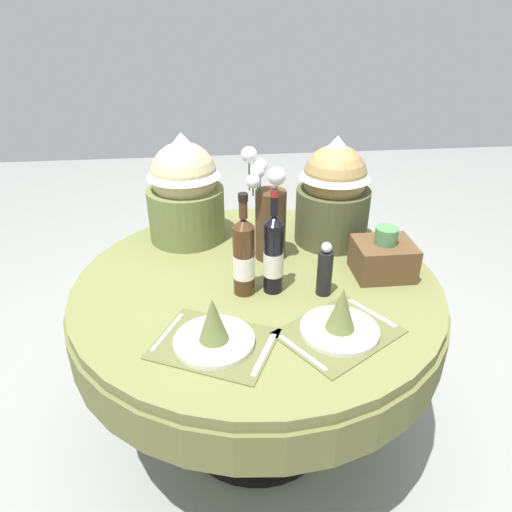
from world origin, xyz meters
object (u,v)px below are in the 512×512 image
(place_setting_left, at_px, (214,331))
(pepper_mill, at_px, (325,271))
(gift_tub_back_left, at_px, (185,185))
(wine_bottle_left, at_px, (273,254))
(place_setting_right, at_px, (340,320))
(gift_tub_back_right, at_px, (334,188))
(woven_basket_side_right, at_px, (383,257))
(flower_vase, at_px, (269,215))
(wine_bottle_right, at_px, (244,256))
(dining_table, at_px, (257,308))

(place_setting_left, height_order, pepper_mill, pepper_mill)
(place_setting_left, xyz_separation_m, gift_tub_back_left, (-0.09, 0.73, 0.19))
(wine_bottle_left, height_order, gift_tub_back_left, gift_tub_back_left)
(place_setting_right, height_order, gift_tub_back_right, gift_tub_back_right)
(wine_bottle_left, xyz_separation_m, woven_basket_side_right, (0.41, 0.07, -0.07))
(flower_vase, relative_size, wine_bottle_left, 1.18)
(wine_bottle_left, bearing_deg, gift_tub_back_left, 123.53)
(place_setting_right, xyz_separation_m, wine_bottle_right, (-0.27, 0.26, 0.09))
(wine_bottle_left, distance_m, woven_basket_side_right, 0.43)
(dining_table, bearing_deg, place_setting_left, -115.35)
(dining_table, xyz_separation_m, gift_tub_back_right, (0.34, 0.29, 0.36))
(wine_bottle_left, distance_m, gift_tub_back_left, 0.55)
(pepper_mill, bearing_deg, dining_table, 152.54)
(wine_bottle_left, distance_m, pepper_mill, 0.18)
(flower_vase, height_order, gift_tub_back_right, gift_tub_back_right)
(wine_bottle_left, bearing_deg, gift_tub_back_right, 50.96)
(gift_tub_back_left, bearing_deg, dining_table, -56.35)
(dining_table, height_order, place_setting_right, place_setting_right)
(dining_table, distance_m, flower_vase, 0.35)
(dining_table, relative_size, pepper_mill, 6.83)
(dining_table, height_order, wine_bottle_right, wine_bottle_right)
(wine_bottle_right, relative_size, gift_tub_back_right, 0.83)
(gift_tub_back_right, bearing_deg, flower_vase, -156.30)
(place_setting_left, distance_m, wine_bottle_left, 0.36)
(pepper_mill, height_order, gift_tub_back_left, gift_tub_back_left)
(dining_table, relative_size, place_setting_left, 3.21)
(flower_vase, distance_m, gift_tub_back_left, 0.39)
(wine_bottle_right, distance_m, gift_tub_back_left, 0.51)
(dining_table, distance_m, place_setting_left, 0.42)
(place_setting_left, xyz_separation_m, wine_bottle_right, (0.11, 0.27, 0.09))
(place_setting_left, height_order, gift_tub_back_left, gift_tub_back_left)
(dining_table, relative_size, gift_tub_back_left, 3.01)
(flower_vase, xyz_separation_m, gift_tub_back_left, (-0.32, 0.22, 0.05))
(place_setting_right, bearing_deg, dining_table, 122.80)
(place_setting_right, bearing_deg, gift_tub_back_left, 123.25)
(gift_tub_back_left, height_order, woven_basket_side_right, gift_tub_back_left)
(place_setting_right, bearing_deg, woven_basket_side_right, 53.25)
(flower_vase, bearing_deg, wine_bottle_right, -115.52)
(gift_tub_back_right, bearing_deg, place_setting_right, -101.30)
(place_setting_left, bearing_deg, place_setting_right, 1.84)
(place_setting_right, distance_m, pepper_mill, 0.23)
(dining_table, relative_size, place_setting_right, 3.15)
(wine_bottle_right, relative_size, pepper_mill, 1.85)
(dining_table, xyz_separation_m, wine_bottle_right, (-0.05, -0.08, 0.26))
(place_setting_right, xyz_separation_m, pepper_mill, (0.00, 0.22, 0.04))
(flower_vase, relative_size, woven_basket_side_right, 2.10)
(pepper_mill, xyz_separation_m, gift_tub_back_left, (-0.47, 0.49, 0.14))
(place_setting_right, height_order, wine_bottle_left, wine_bottle_left)
(dining_table, distance_m, place_setting_right, 0.43)
(dining_table, bearing_deg, wine_bottle_right, -124.87)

